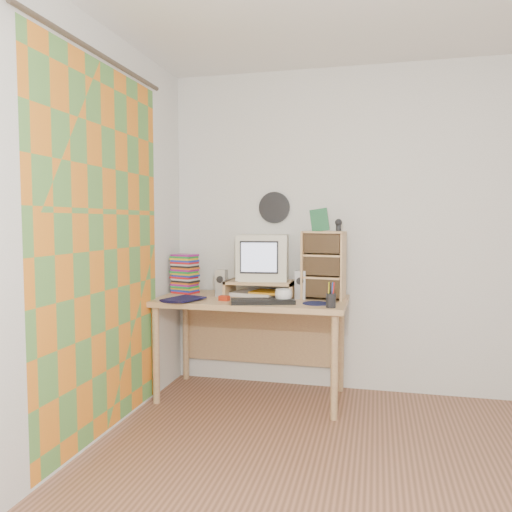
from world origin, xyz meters
The scene contains 20 objects.
back_wall centered at (0.00, 1.75, 1.25)m, with size 3.50×3.50×0.00m, color silver.
left_wall centered at (-1.75, 0.00, 1.25)m, with size 3.50×3.50×0.00m, color silver.
curtain centered at (-1.71, 0.48, 1.15)m, with size 2.20×2.20×0.00m, color orange.
wall_disc centered at (-0.93, 1.73, 1.43)m, with size 0.25×0.25×0.02m, color black.
desk centered at (-1.03, 1.44, 0.62)m, with size 1.40×0.70×0.75m.
monitor_riser centered at (-0.98, 1.48, 0.84)m, with size 0.52×0.30×0.12m.
crt_monitor centered at (-0.98, 1.53, 1.04)m, with size 0.37×0.37×0.35m, color beige.
speaker_left centered at (-1.27, 1.41, 0.85)m, with size 0.08×0.08×0.21m, color #ADACB1.
speaker_right centered at (-0.67, 1.44, 0.85)m, with size 0.08×0.08×0.21m, color #ADACB1.
keyboard centered at (-0.89, 1.16, 0.76)m, with size 0.44×0.15×0.03m, color black.
dvd_stack centered at (-1.61, 1.52, 0.88)m, with size 0.19×0.13×0.26m, color brown, non-canonical shape.
cd_rack centered at (-0.51, 1.46, 1.00)m, with size 0.30×0.16×0.50m, color tan.
mug centered at (-0.76, 1.22, 0.80)m, with size 0.12×0.12×0.10m, color silver.
diary centered at (-1.57, 1.17, 0.78)m, with size 0.25×0.19×0.05m, color black.
mousepad centered at (-0.53, 1.24, 0.75)m, with size 0.19×0.19×0.00m, color #101337.
pen_cup centered at (-0.42, 1.11, 0.82)m, with size 0.07×0.07×0.13m, color black, non-canonical shape.
papers centered at (-0.98, 1.51, 0.77)m, with size 0.33×0.24×0.04m, color silver, non-canonical shape.
red_box centered at (-1.19, 1.22, 0.77)m, with size 0.07×0.04×0.04m, color #AE2812.
game_box centered at (-0.54, 1.44, 1.33)m, with size 0.13×0.03×0.16m, color #18562E.
webcam centered at (-0.40, 1.46, 1.29)m, with size 0.05×0.05×0.09m, color black, non-canonical shape.
Camera 1 is at (-0.13, -2.18, 1.32)m, focal length 35.00 mm.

